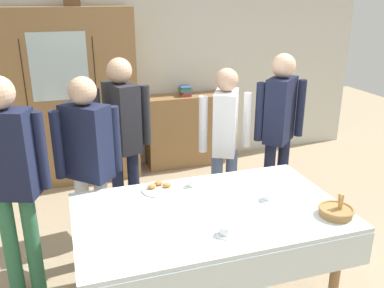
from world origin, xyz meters
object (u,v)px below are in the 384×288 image
(bookshelf_low, at_px, (185,130))
(person_behind_table_right, at_px, (279,122))
(spoon_near_left, at_px, (166,221))
(spoon_mid_right, at_px, (109,216))
(person_beside_shelf, at_px, (88,156))
(dining_table, at_px, (211,223))
(spoon_center, at_px, (122,198))
(pastry_plate, at_px, (160,188))
(person_by_cabinet, at_px, (123,130))
(book_stack, at_px, (185,91))
(bread_basket, at_px, (336,211))
(tea_cup_near_right, at_px, (193,184))
(tea_cup_center, at_px, (225,231))
(person_behind_table_left, at_px, (225,134))
(wall_cabinet, at_px, (63,99))
(person_near_right_end, at_px, (10,170))
(tea_cup_mid_right, at_px, (268,197))

(bookshelf_low, xyz_separation_m, person_behind_table_right, (0.45, -1.64, 0.55))
(spoon_near_left, relative_size, spoon_mid_right, 1.00)
(person_beside_shelf, bearing_deg, dining_table, -45.29)
(spoon_mid_right, height_order, spoon_center, same)
(pastry_plate, bearing_deg, person_by_cabinet, 100.91)
(spoon_near_left, bearing_deg, book_stack, 70.50)
(bread_basket, relative_size, spoon_mid_right, 2.02)
(tea_cup_near_right, xyz_separation_m, pastry_plate, (-0.26, 0.03, -0.01))
(bookshelf_low, height_order, tea_cup_center, bookshelf_low)
(bookshelf_low, relative_size, bread_basket, 4.31)
(bread_basket, bearing_deg, person_behind_table_left, 101.82)
(wall_cabinet, xyz_separation_m, person_behind_table_left, (1.41, -1.57, -0.08))
(person_behind_table_right, height_order, person_near_right_end, person_near_right_end)
(tea_cup_near_right, xyz_separation_m, person_near_right_end, (-1.30, 0.09, 0.25))
(tea_cup_center, relative_size, person_beside_shelf, 0.08)
(wall_cabinet, distance_m, spoon_center, 2.24)
(spoon_near_left, distance_m, person_behind_table_right, 1.76)
(person_near_right_end, bearing_deg, person_by_cabinet, 38.84)
(dining_table, height_order, person_behind_table_right, person_behind_table_right)
(person_behind_table_right, xyz_separation_m, person_behind_table_left, (-0.56, 0.01, -0.07))
(dining_table, bearing_deg, spoon_mid_right, 167.04)
(tea_cup_mid_right, height_order, bread_basket, bread_basket)
(person_by_cabinet, bearing_deg, pastry_plate, -79.09)
(person_near_right_end, bearing_deg, tea_cup_mid_right, -15.07)
(dining_table, height_order, bookshelf_low, bookshelf_low)
(book_stack, distance_m, spoon_center, 2.55)
(bookshelf_low, relative_size, spoon_center, 8.70)
(spoon_near_left, xyz_separation_m, person_near_right_end, (-0.97, 0.54, 0.27))
(bookshelf_low, distance_m, person_beside_shelf, 2.38)
(tea_cup_mid_right, xyz_separation_m, bread_basket, (0.33, -0.34, 0.01))
(dining_table, height_order, person_by_cabinet, person_by_cabinet)
(book_stack, height_order, tea_cup_center, book_stack)
(tea_cup_near_right, xyz_separation_m, tea_cup_center, (-0.02, -0.71, 0.00))
(spoon_near_left, distance_m, person_by_cabinet, 1.28)
(book_stack, height_order, spoon_near_left, book_stack)
(person_behind_table_left, xyz_separation_m, person_by_cabinet, (-0.92, 0.21, 0.07))
(tea_cup_mid_right, bearing_deg, tea_cup_center, -144.71)
(dining_table, distance_m, spoon_center, 0.69)
(spoon_near_left, xyz_separation_m, person_by_cabinet, (-0.08, 1.25, 0.26))
(person_behind_table_right, bearing_deg, dining_table, -136.75)
(book_stack, relative_size, bread_basket, 0.82)
(person_near_right_end, bearing_deg, dining_table, -21.42)
(book_stack, xyz_separation_m, tea_cup_center, (-0.63, -2.94, -0.22))
(person_behind_table_right, bearing_deg, tea_cup_near_right, -151.07)
(person_beside_shelf, bearing_deg, person_behind_table_right, 7.60)
(tea_cup_near_right, bearing_deg, spoon_mid_right, -159.36)
(spoon_center, height_order, person_behind_table_right, person_behind_table_right)
(dining_table, xyz_separation_m, person_by_cabinet, (-0.41, 1.23, 0.35))
(tea_cup_near_right, bearing_deg, person_behind_table_left, 49.74)
(tea_cup_near_right, height_order, spoon_near_left, tea_cup_near_right)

